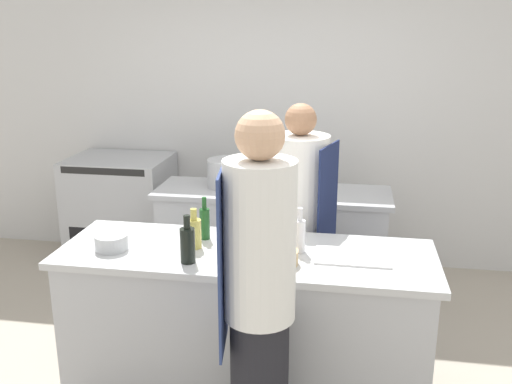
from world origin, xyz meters
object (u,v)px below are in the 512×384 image
object	(u,v)px
bottle_cooking_oil	(188,244)
bottle_sauce	(300,235)
chef_at_stove	(299,228)
cup	(233,251)
bottle_wine	(246,229)
oven_range	(122,211)
bowl_mixing_large	(111,242)
bottle_olive_oil	(205,222)
bottle_vinegar	(194,233)
chef_at_prep_near	(259,300)
bowl_prep_small	(279,257)
stockpot	(227,173)

from	to	relation	value
bottle_cooking_oil	bottle_sauce	world-z (taller)	bottle_cooking_oil
chef_at_stove	cup	bearing A→B (deg)	-5.29
bottle_wine	cup	xyz separation A→B (m)	(-0.04, -0.20, -0.06)
oven_range	bowl_mixing_large	size ratio (longest dim) A/B	5.40
bottle_cooking_oil	bowl_mixing_large	xyz separation A→B (m)	(-0.48, 0.10, -0.06)
bottle_wine	bowl_mixing_large	bearing A→B (deg)	-165.05
bottle_wine	bowl_mixing_large	size ratio (longest dim) A/B	1.35
bottle_olive_oil	bottle_vinegar	world-z (taller)	bottle_olive_oil
oven_range	chef_at_prep_near	distance (m)	2.89
bottle_olive_oil	bottle_cooking_oil	xyz separation A→B (m)	(-0.00, -0.36, 0.00)
bottle_cooking_oil	bottle_sauce	bearing A→B (deg)	23.10
chef_at_prep_near	bottle_olive_oil	distance (m)	0.88
bottle_sauce	bowl_prep_small	bearing A→B (deg)	-116.36
oven_range	bowl_prep_small	xyz separation A→B (m)	(1.70, -1.88, 0.45)
bottle_vinegar	bowl_mixing_large	distance (m)	0.48
bowl_prep_small	stockpot	size ratio (longest dim) A/B	0.66
bottle_cooking_oil	bottle_sauce	size ratio (longest dim) A/B	1.03
bottle_cooking_oil	bowl_mixing_large	world-z (taller)	bottle_cooking_oil
bottle_vinegar	bowl_mixing_large	xyz separation A→B (m)	(-0.46, -0.11, -0.05)
bottle_vinegar	cup	distance (m)	0.28
oven_range	cup	bearing A→B (deg)	-51.94
chef_at_prep_near	bottle_sauce	size ratio (longest dim) A/B	6.90
chef_at_prep_near	stockpot	world-z (taller)	chef_at_prep_near
bottle_vinegar	bottle_sauce	size ratio (longest dim) A/B	0.91
chef_at_prep_near	bowl_mixing_large	world-z (taller)	chef_at_prep_near
oven_range	bottle_vinegar	size ratio (longest dim) A/B	4.25
bottle_olive_oil	cup	world-z (taller)	bottle_olive_oil
bottle_vinegar	bowl_prep_small	bearing A→B (deg)	-15.92
bottle_sauce	cup	size ratio (longest dim) A/B	2.90
bowl_mixing_large	stockpot	world-z (taller)	stockpot
bottle_wine	bowl_mixing_large	world-z (taller)	bottle_wine
chef_at_prep_near	chef_at_stove	bearing A→B (deg)	-10.66
oven_range	stockpot	bearing A→B (deg)	-21.43
bowl_prep_small	stockpot	world-z (taller)	stockpot
chef_at_stove	bottle_wine	world-z (taller)	chef_at_stove
chef_at_stove	cup	world-z (taller)	chef_at_stove
bowl_mixing_large	cup	world-z (taller)	same
bottle_vinegar	cup	world-z (taller)	bottle_vinegar
bottle_cooking_oil	stockpot	bearing A→B (deg)	94.28
bottle_vinegar	cup	bearing A→B (deg)	-23.56
bottle_vinegar	bottle_sauce	world-z (taller)	bottle_sauce
bottle_olive_oil	bottle_vinegar	size ratio (longest dim) A/B	1.10
bottle_olive_oil	bowl_mixing_large	xyz separation A→B (m)	(-0.48, -0.26, -0.06)
bottle_olive_oil	bottle_wine	world-z (taller)	bottle_olive_oil
bottle_olive_oil	cup	size ratio (longest dim) A/B	2.90
bottle_sauce	bowl_prep_small	xyz separation A→B (m)	(-0.09, -0.19, -0.06)
cup	stockpot	bearing A→B (deg)	103.71
oven_range	bottle_cooking_oil	xyz separation A→B (m)	(1.21, -1.94, 0.51)
bottle_wine	oven_range	bearing A→B (deg)	132.03
oven_range	cup	world-z (taller)	oven_range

